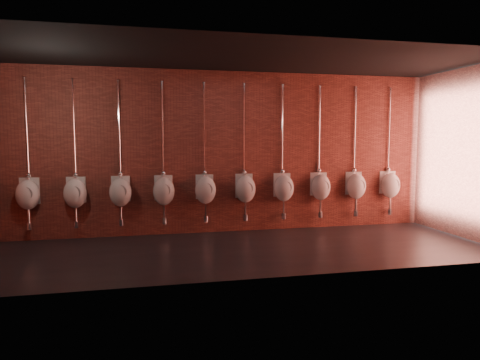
{
  "coord_description": "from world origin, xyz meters",
  "views": [
    {
      "loc": [
        -1.59,
        -6.89,
        1.86
      ],
      "look_at": [
        0.12,
        0.9,
        1.1
      ],
      "focal_mm": 32.0,
      "sensor_mm": 36.0,
      "label": 1
    }
  ],
  "objects_px": {
    "urinal_3": "(164,190)",
    "urinal_9": "(390,185)",
    "urinal_5": "(245,188)",
    "urinal_1": "(75,192)",
    "urinal_8": "(356,185)",
    "urinal_0": "(28,194)",
    "urinal_7": "(321,186)",
    "urinal_2": "(120,191)",
    "urinal_4": "(205,189)",
    "urinal_6": "(284,187)"
  },
  "relations": [
    {
      "from": "urinal_3",
      "to": "urinal_4",
      "type": "relative_size",
      "value": 1.0
    },
    {
      "from": "urinal_1",
      "to": "urinal_5",
      "type": "height_order",
      "value": "same"
    },
    {
      "from": "urinal_1",
      "to": "urinal_9",
      "type": "distance_m",
      "value": 6.41
    },
    {
      "from": "urinal_2",
      "to": "urinal_4",
      "type": "distance_m",
      "value": 1.6
    },
    {
      "from": "urinal_3",
      "to": "urinal_4",
      "type": "height_order",
      "value": "same"
    },
    {
      "from": "urinal_7",
      "to": "urinal_8",
      "type": "distance_m",
      "value": 0.8
    },
    {
      "from": "urinal_4",
      "to": "urinal_5",
      "type": "height_order",
      "value": "same"
    },
    {
      "from": "urinal_6",
      "to": "urinal_3",
      "type": "bearing_deg",
      "value": 180.0
    },
    {
      "from": "urinal_5",
      "to": "urinal_8",
      "type": "relative_size",
      "value": 1.0
    },
    {
      "from": "urinal_5",
      "to": "urinal_1",
      "type": "bearing_deg",
      "value": 180.0
    },
    {
      "from": "urinal_8",
      "to": "urinal_9",
      "type": "bearing_deg",
      "value": 0.0
    },
    {
      "from": "urinal_3",
      "to": "urinal_6",
      "type": "bearing_deg",
      "value": 0.0
    },
    {
      "from": "urinal_1",
      "to": "urinal_2",
      "type": "bearing_deg",
      "value": 0.0
    },
    {
      "from": "urinal_4",
      "to": "urinal_6",
      "type": "xyz_separation_m",
      "value": [
        1.6,
        0.0,
        0.0
      ]
    },
    {
      "from": "urinal_1",
      "to": "urinal_6",
      "type": "xyz_separation_m",
      "value": [
        4.01,
        0.0,
        0.0
      ]
    },
    {
      "from": "urinal_0",
      "to": "urinal_2",
      "type": "height_order",
      "value": "same"
    },
    {
      "from": "urinal_1",
      "to": "urinal_2",
      "type": "relative_size",
      "value": 1.0
    },
    {
      "from": "urinal_2",
      "to": "urinal_6",
      "type": "relative_size",
      "value": 1.0
    },
    {
      "from": "urinal_2",
      "to": "urinal_5",
      "type": "relative_size",
      "value": 1.0
    },
    {
      "from": "urinal_1",
      "to": "urinal_5",
      "type": "bearing_deg",
      "value": 0.0
    },
    {
      "from": "urinal_7",
      "to": "urinal_9",
      "type": "bearing_deg",
      "value": 0.0
    },
    {
      "from": "urinal_9",
      "to": "urinal_7",
      "type": "bearing_deg",
      "value": 180.0
    },
    {
      "from": "urinal_3",
      "to": "urinal_5",
      "type": "bearing_deg",
      "value": 0.0
    },
    {
      "from": "urinal_0",
      "to": "urinal_6",
      "type": "relative_size",
      "value": 1.0
    },
    {
      "from": "urinal_4",
      "to": "urinal_2",
      "type": "bearing_deg",
      "value": 180.0
    },
    {
      "from": "urinal_2",
      "to": "urinal_9",
      "type": "relative_size",
      "value": 1.0
    },
    {
      "from": "urinal_3",
      "to": "urinal_9",
      "type": "relative_size",
      "value": 1.0
    },
    {
      "from": "urinal_5",
      "to": "urinal_8",
      "type": "bearing_deg",
      "value": 0.0
    },
    {
      "from": "urinal_2",
      "to": "urinal_8",
      "type": "height_order",
      "value": "same"
    },
    {
      "from": "urinal_0",
      "to": "urinal_7",
      "type": "relative_size",
      "value": 1.0
    },
    {
      "from": "urinal_0",
      "to": "urinal_7",
      "type": "xyz_separation_m",
      "value": [
        5.61,
        0.0,
        0.0
      ]
    },
    {
      "from": "urinal_0",
      "to": "urinal_1",
      "type": "bearing_deg",
      "value": 0.0
    },
    {
      "from": "urinal_6",
      "to": "urinal_7",
      "type": "distance_m",
      "value": 0.8
    },
    {
      "from": "urinal_3",
      "to": "urinal_8",
      "type": "relative_size",
      "value": 1.0
    },
    {
      "from": "urinal_5",
      "to": "urinal_6",
      "type": "distance_m",
      "value": 0.8
    },
    {
      "from": "urinal_2",
      "to": "urinal_5",
      "type": "xyz_separation_m",
      "value": [
        2.41,
        0.0,
        0.0
      ]
    },
    {
      "from": "urinal_8",
      "to": "urinal_9",
      "type": "relative_size",
      "value": 1.0
    },
    {
      "from": "urinal_6",
      "to": "urinal_4",
      "type": "bearing_deg",
      "value": 180.0
    },
    {
      "from": "urinal_4",
      "to": "urinal_7",
      "type": "xyz_separation_m",
      "value": [
        2.41,
        0.0,
        0.0
      ]
    },
    {
      "from": "urinal_4",
      "to": "urinal_9",
      "type": "height_order",
      "value": "same"
    },
    {
      "from": "urinal_8",
      "to": "urinal_9",
      "type": "distance_m",
      "value": 0.8
    },
    {
      "from": "urinal_2",
      "to": "urinal_5",
      "type": "distance_m",
      "value": 2.41
    },
    {
      "from": "urinal_1",
      "to": "urinal_7",
      "type": "bearing_deg",
      "value": 0.0
    },
    {
      "from": "urinal_3",
      "to": "urinal_5",
      "type": "height_order",
      "value": "same"
    },
    {
      "from": "urinal_6",
      "to": "urinal_9",
      "type": "xyz_separation_m",
      "value": [
        2.41,
        0.0,
        0.0
      ]
    },
    {
      "from": "urinal_3",
      "to": "urinal_6",
      "type": "xyz_separation_m",
      "value": [
        2.41,
        0.0,
        0.0
      ]
    },
    {
      "from": "urinal_0",
      "to": "urinal_2",
      "type": "bearing_deg",
      "value": 0.0
    },
    {
      "from": "urinal_7",
      "to": "urinal_6",
      "type": "bearing_deg",
      "value": 180.0
    },
    {
      "from": "urinal_1",
      "to": "urinal_8",
      "type": "height_order",
      "value": "same"
    },
    {
      "from": "urinal_0",
      "to": "urinal_1",
      "type": "height_order",
      "value": "same"
    }
  ]
}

